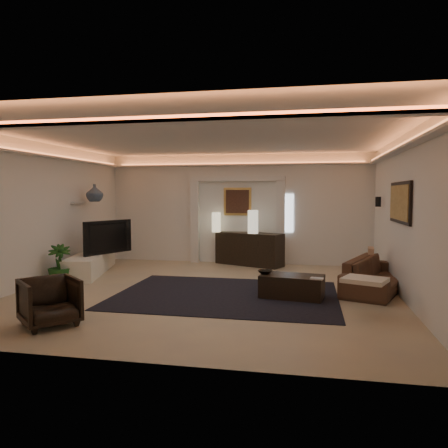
% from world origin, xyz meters
% --- Properties ---
extents(floor, '(7.00, 7.00, 0.00)m').
position_xyz_m(floor, '(0.00, 0.00, 0.00)').
color(floor, tan).
rests_on(floor, ground).
extents(ceiling, '(7.00, 7.00, 0.00)m').
position_xyz_m(ceiling, '(0.00, 0.00, 2.90)').
color(ceiling, white).
rests_on(ceiling, ground).
extents(wall_back, '(7.00, 0.00, 7.00)m').
position_xyz_m(wall_back, '(0.00, 3.50, 1.45)').
color(wall_back, white).
rests_on(wall_back, ground).
extents(wall_front, '(7.00, 0.00, 7.00)m').
position_xyz_m(wall_front, '(0.00, -3.50, 1.45)').
color(wall_front, white).
rests_on(wall_front, ground).
extents(wall_left, '(0.00, 7.00, 7.00)m').
position_xyz_m(wall_left, '(-3.50, 0.00, 1.45)').
color(wall_left, white).
rests_on(wall_left, ground).
extents(wall_right, '(0.00, 7.00, 7.00)m').
position_xyz_m(wall_right, '(3.50, 0.00, 1.45)').
color(wall_right, white).
rests_on(wall_right, ground).
extents(cove_soffit, '(7.00, 7.00, 0.04)m').
position_xyz_m(cove_soffit, '(0.00, 0.00, 2.62)').
color(cove_soffit, silver).
rests_on(cove_soffit, ceiling).
extents(daylight_slit, '(0.25, 0.03, 1.00)m').
position_xyz_m(daylight_slit, '(1.35, 3.48, 1.35)').
color(daylight_slit, white).
rests_on(daylight_slit, wall_back).
extents(area_rug, '(4.00, 3.00, 0.01)m').
position_xyz_m(area_rug, '(0.40, -0.20, 0.01)').
color(area_rug, black).
rests_on(area_rug, ground).
extents(pilaster_left, '(0.22, 0.20, 2.20)m').
position_xyz_m(pilaster_left, '(-1.15, 3.40, 1.10)').
color(pilaster_left, silver).
rests_on(pilaster_left, ground).
extents(pilaster_right, '(0.22, 0.20, 2.20)m').
position_xyz_m(pilaster_right, '(1.15, 3.40, 1.10)').
color(pilaster_right, silver).
rests_on(pilaster_right, ground).
extents(alcove_header, '(2.52, 0.20, 0.12)m').
position_xyz_m(alcove_header, '(0.00, 3.40, 2.25)').
color(alcove_header, silver).
rests_on(alcove_header, wall_back).
extents(painting_frame, '(0.74, 0.04, 0.74)m').
position_xyz_m(painting_frame, '(0.00, 3.47, 1.65)').
color(painting_frame, tan).
rests_on(painting_frame, wall_back).
extents(painting_canvas, '(0.62, 0.02, 0.62)m').
position_xyz_m(painting_canvas, '(0.00, 3.44, 1.65)').
color(painting_canvas, '#4C2D1E').
rests_on(painting_canvas, wall_back).
extents(art_panel_frame, '(0.04, 1.64, 0.74)m').
position_xyz_m(art_panel_frame, '(3.47, 0.30, 1.70)').
color(art_panel_frame, black).
rests_on(art_panel_frame, wall_right).
extents(art_panel_gold, '(0.02, 1.50, 0.62)m').
position_xyz_m(art_panel_gold, '(3.44, 0.30, 1.70)').
color(art_panel_gold, tan).
rests_on(art_panel_gold, wall_right).
extents(wall_sconce, '(0.12, 0.12, 0.22)m').
position_xyz_m(wall_sconce, '(3.38, 2.20, 1.68)').
color(wall_sconce, black).
rests_on(wall_sconce, wall_right).
extents(wall_niche, '(0.10, 0.55, 0.04)m').
position_xyz_m(wall_niche, '(-3.44, 1.40, 1.65)').
color(wall_niche, silver).
rests_on(wall_niche, wall_left).
extents(console, '(1.86, 1.21, 0.89)m').
position_xyz_m(console, '(0.36, 3.21, 0.40)').
color(console, black).
rests_on(console, ground).
extents(lamp_left, '(0.24, 0.24, 0.52)m').
position_xyz_m(lamp_left, '(-0.53, 3.25, 1.09)').
color(lamp_left, beige).
rests_on(lamp_left, console).
extents(lamp_right, '(0.35, 0.35, 0.59)m').
position_xyz_m(lamp_right, '(0.47, 3.03, 1.09)').
color(lamp_right, beige).
rests_on(lamp_right, console).
extents(media_ledge, '(1.25, 2.62, 0.48)m').
position_xyz_m(media_ledge, '(-3.15, 1.38, 0.23)').
color(media_ledge, white).
rests_on(media_ledge, ground).
extents(tv, '(1.30, 0.71, 0.77)m').
position_xyz_m(tv, '(-2.83, 1.46, 0.84)').
color(tv, black).
rests_on(tv, media_ledge).
extents(figurine, '(0.21, 0.21, 0.44)m').
position_xyz_m(figurine, '(-3.15, 2.18, 0.64)').
color(figurine, black).
rests_on(figurine, media_ledge).
extents(ginger_jar, '(0.46, 0.46, 0.41)m').
position_xyz_m(ginger_jar, '(-3.15, 1.63, 1.88)').
color(ginger_jar, slate).
rests_on(ginger_jar, wall_niche).
extents(plant, '(0.64, 0.64, 0.81)m').
position_xyz_m(plant, '(-3.15, 0.09, 0.41)').
color(plant, '#1A4615').
rests_on(plant, ground).
extents(sofa, '(2.31, 1.56, 0.63)m').
position_xyz_m(sofa, '(3.15, 0.66, 0.31)').
color(sofa, '#422A17').
rests_on(sofa, ground).
extents(throw_blanket, '(0.77, 0.71, 0.07)m').
position_xyz_m(throw_blanket, '(2.72, -1.11, 0.55)').
color(throw_blanket, beige).
rests_on(throw_blanket, sofa).
extents(throw_pillow, '(0.15, 0.39, 0.38)m').
position_xyz_m(throw_pillow, '(3.15, 1.47, 0.55)').
color(throw_pillow, tan).
rests_on(throw_pillow, sofa).
extents(coffee_table, '(1.17, 0.76, 0.41)m').
position_xyz_m(coffee_table, '(1.59, -0.18, 0.20)').
color(coffee_table, black).
rests_on(coffee_table, ground).
extents(bowl, '(0.29, 0.29, 0.06)m').
position_xyz_m(bowl, '(1.11, -0.14, 0.44)').
color(bowl, black).
rests_on(bowl, coffee_table).
extents(magazine, '(0.24, 0.19, 0.03)m').
position_xyz_m(magazine, '(2.02, -0.48, 0.42)').
color(magazine, silver).
rests_on(magazine, coffee_table).
extents(armchair, '(1.04, 1.03, 0.68)m').
position_xyz_m(armchair, '(-1.69, -2.48, 0.34)').
color(armchair, '#372E22').
rests_on(armchair, ground).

